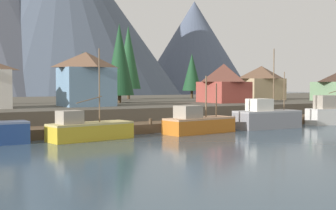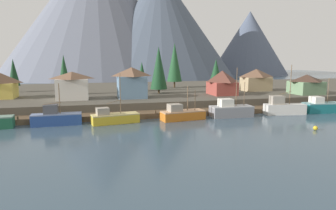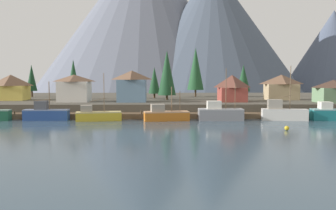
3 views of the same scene
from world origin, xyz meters
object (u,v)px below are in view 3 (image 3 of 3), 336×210
(fishing_boat_grey, at_px, (220,113))
(conifer_near_right, at_px, (243,78))
(house_red, at_px, (232,88))
(house_white, at_px, (74,88))
(conifer_near_left, at_px, (154,80))
(fishing_boat_teal, at_px, (333,114))
(house_yellow, at_px, (11,87))
(conifer_back_left, at_px, (32,78))
(conifer_mid_right, at_px, (196,69))
(fishing_boat_blue, at_px, (46,113))
(house_blue, at_px, (132,86))
(fishing_boat_orange, at_px, (165,115))
(fishing_boat_yellow, at_px, (97,115))
(fishing_boat_white, at_px, (283,113))
(house_green, at_px, (333,91))
(channel_buoy, at_px, (287,128))
(house_tan, at_px, (281,87))
(conifer_back_right, at_px, (167,73))
(conifer_mid_left, at_px, (73,77))

(fishing_boat_grey, relative_size, conifer_near_right, 1.08)
(fishing_boat_grey, xyz_separation_m, house_red, (5.05, 15.32, 4.24))
(house_white, relative_size, conifer_near_left, 0.86)
(fishing_boat_teal, xyz_separation_m, house_yellow, (-67.62, 21.26, 4.35))
(house_red, distance_m, conifer_back_left, 54.66)
(fishing_boat_teal, relative_size, house_white, 1.22)
(house_red, relative_size, conifer_back_left, 0.80)
(conifer_mid_right, bearing_deg, fishing_boat_blue, -130.96)
(house_blue, xyz_separation_m, house_red, (22.44, 0.81, -0.49))
(fishing_boat_blue, xyz_separation_m, fishing_boat_orange, (22.17, -0.92, -0.19))
(fishing_boat_yellow, bearing_deg, house_red, 20.09)
(fishing_boat_white, bearing_deg, conifer_mid_right, 118.11)
(fishing_boat_white, height_order, house_yellow, fishing_boat_white)
(house_white, relative_size, house_green, 0.97)
(fishing_boat_grey, xyz_separation_m, channel_buoy, (8.08, -13.65, -0.96))
(fishing_boat_orange, bearing_deg, fishing_boat_grey, -5.91)
(house_green, height_order, house_yellow, house_yellow)
(fishing_boat_yellow, bearing_deg, conifer_mid_right, 50.31)
(fishing_boat_orange, distance_m, house_red, 22.32)
(fishing_boat_grey, relative_size, conifer_mid_right, 0.70)
(fishing_boat_yellow, distance_m, conifer_near_left, 31.53)
(fishing_boat_grey, relative_size, house_tan, 1.22)
(fishing_boat_white, height_order, house_blue, fishing_boat_white)
(fishing_boat_yellow, xyz_separation_m, house_red, (27.63, 15.72, 4.54))
(house_white, distance_m, conifer_near_left, 22.30)
(house_green, xyz_separation_m, channel_buoy, (-18.16, -25.08, -4.66))
(house_green, relative_size, house_yellow, 0.92)
(fishing_boat_teal, bearing_deg, conifer_back_right, 149.51)
(fishing_boat_teal, relative_size, house_blue, 1.22)
(fishing_boat_teal, relative_size, house_yellow, 1.09)
(fishing_boat_grey, distance_m, house_blue, 23.13)
(fishing_boat_white, height_order, conifer_mid_left, conifer_mid_left)
(conifer_near_right, relative_size, conifer_back_right, 0.74)
(conifer_back_left, bearing_deg, conifer_near_left, -9.24)
(fishing_boat_orange, bearing_deg, conifer_near_left, 86.65)
(fishing_boat_orange, height_order, conifer_near_right, conifer_near_right)
(fishing_boat_blue, distance_m, conifer_mid_left, 25.42)
(conifer_back_right, height_order, channel_buoy, conifer_back_right)
(house_red, xyz_separation_m, house_tan, (13.12, 6.36, 0.05))
(house_white, bearing_deg, conifer_back_right, 17.29)
(fishing_boat_blue, height_order, house_white, house_white)
(house_green, relative_size, conifer_near_right, 0.81)
(fishing_boat_teal, xyz_separation_m, house_white, (-51.34, 15.59, 4.33))
(fishing_boat_yellow, bearing_deg, house_tan, 18.90)
(conifer_mid_right, bearing_deg, fishing_boat_white, -70.15)
(fishing_boat_orange, bearing_deg, conifer_back_left, 127.65)
(channel_buoy, bearing_deg, fishing_boat_yellow, 156.62)
(fishing_boat_teal, relative_size, conifer_near_right, 0.95)
(house_tan, height_order, conifer_back_right, conifer_back_right)
(house_red, relative_size, house_green, 1.00)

